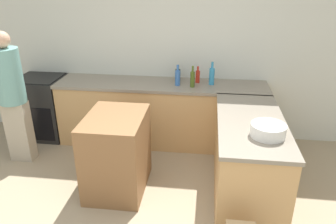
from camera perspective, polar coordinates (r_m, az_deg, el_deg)
The scene contains 12 objects.
wall_back at distance 4.67m, azimuth -0.65°, elevation 11.66°, with size 8.00×0.06×2.70m.
counter_back at distance 4.63m, azimuth -1.16°, elevation -0.19°, with size 2.88×0.64×0.89m.
counter_peninsula at distance 3.68m, azimuth 13.65°, elevation -7.69°, with size 0.69×1.55×0.89m.
range_oven at distance 5.17m, azimuth -20.89°, elevation 0.83°, with size 0.64×0.61×0.90m.
island_table at distance 3.70m, azimuth -8.90°, elevation -7.08°, with size 0.62×0.82×0.89m.
mixing_bowl at distance 3.16m, azimuth 17.04°, elevation -3.06°, with size 0.32×0.32×0.12m.
water_bottle_blue at distance 4.36m, azimuth 1.68°, elevation 6.07°, with size 0.07×0.07×0.28m.
wine_bottle_dark at distance 4.56m, azimuth 1.72°, elevation 6.56°, with size 0.07×0.07×0.22m.
dish_soap_bottle at distance 4.43m, azimuth 7.63°, elevation 6.29°, with size 0.07×0.07×0.31m.
olive_oil_bottle at distance 4.30m, azimuth 4.29°, elevation 5.80°, with size 0.06×0.06×0.28m.
hot_sauce_bottle at distance 4.49m, azimuth 5.19°, elevation 6.23°, with size 0.06×0.06×0.23m.
person_by_range at distance 4.45m, azimuth -25.51°, elevation 2.84°, with size 0.32×0.32×1.68m.
Camera 1 is at (0.63, -2.12, 2.32)m, focal length 35.00 mm.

